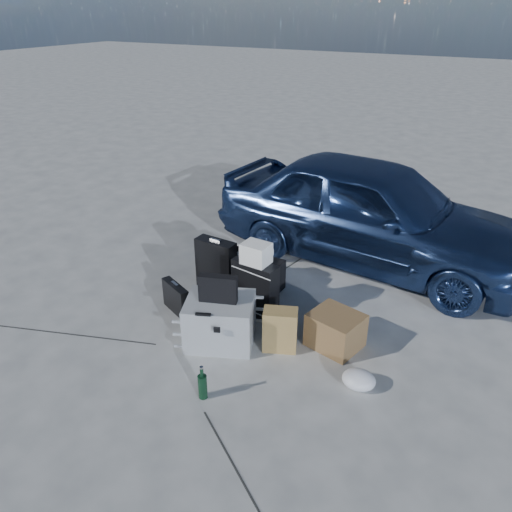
{
  "coord_description": "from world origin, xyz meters",
  "views": [
    {
      "loc": [
        2.03,
        -3.15,
        2.93
      ],
      "look_at": [
        -0.16,
        0.85,
        0.59
      ],
      "focal_mm": 35.0,
      "sensor_mm": 36.0,
      "label": 1
    }
  ],
  "objects": [
    {
      "name": "green_bottle",
      "position": [
        0.14,
        -0.6,
        0.15
      ],
      "size": [
        0.1,
        0.1,
        0.3
      ],
      "primitive_type": "cylinder",
      "rotation": [
        0.0,
        0.0,
        -0.33
      ],
      "color": "black",
      "rests_on": "ground"
    },
    {
      "name": "suitcase_right",
      "position": [
        -0.09,
        0.72,
        0.3
      ],
      "size": [
        0.51,
        0.25,
        0.59
      ],
      "primitive_type": "cube",
      "rotation": [
        0.0,
        0.0,
        -0.16
      ],
      "color": "black",
      "rests_on": "ground"
    },
    {
      "name": "pelican_case",
      "position": [
        -0.15,
        0.12,
        0.23
      ],
      "size": [
        0.77,
        0.71,
        0.46
      ],
      "primitive_type": "cube",
      "rotation": [
        0.0,
        0.0,
        0.39
      ],
      "color": "#AAADAF",
      "rests_on": "ground"
    },
    {
      "name": "laptop_bag",
      "position": [
        -0.15,
        0.11,
        0.59
      ],
      "size": [
        0.36,
        0.2,
        0.27
      ],
      "primitive_type": "cube",
      "rotation": [
        0.0,
        0.0,
        0.33
      ],
      "color": "black",
      "rests_on": "pelican_case"
    },
    {
      "name": "suitcase_left",
      "position": [
        -0.71,
        0.94,
        0.3
      ],
      "size": [
        0.47,
        0.19,
        0.6
      ],
      "primitive_type": "cube",
      "rotation": [
        0.0,
        0.0,
        -0.06
      ],
      "color": "black",
      "rests_on": "ground"
    },
    {
      "name": "duffel_bag",
      "position": [
        -0.39,
        1.19,
        0.18
      ],
      "size": [
        0.72,
        0.33,
        0.36
      ],
      "primitive_type": "cube",
      "rotation": [
        0.0,
        0.0,
        -0.04
      ],
      "color": "black",
      "rests_on": "ground"
    },
    {
      "name": "flat_box_white",
      "position": [
        -0.38,
        1.2,
        0.39
      ],
      "size": [
        0.43,
        0.36,
        0.07
      ],
      "primitive_type": "cube",
      "rotation": [
        0.0,
        0.0,
        0.19
      ],
      "color": "white",
      "rests_on": "duffel_bag"
    },
    {
      "name": "kraft_bag",
      "position": [
        0.4,
        0.29,
        0.21
      ],
      "size": [
        0.36,
        0.29,
        0.42
      ],
      "primitive_type": "cube",
      "rotation": [
        0.0,
        0.0,
        0.38
      ],
      "color": "#AD824B",
      "rests_on": "ground"
    },
    {
      "name": "briefcase",
      "position": [
        -0.83,
        0.34,
        0.16
      ],
      "size": [
        0.42,
        0.26,
        0.32
      ],
      "primitive_type": "cube",
      "rotation": [
        0.0,
        0.0,
        -0.43
      ],
      "color": "black",
      "rests_on": "ground"
    },
    {
      "name": "cardboard_box",
      "position": [
        0.84,
        0.58,
        0.17
      ],
      "size": [
        0.54,
        0.49,
        0.34
      ],
      "primitive_type": "cube",
      "rotation": [
        0.0,
        0.0,
        -0.24
      ],
      "color": "brown",
      "rests_on": "ground"
    },
    {
      "name": "white_carton",
      "position": [
        -0.08,
        0.72,
        0.7
      ],
      "size": [
        0.28,
        0.23,
        0.21
      ],
      "primitive_type": "cube",
      "rotation": [
        0.0,
        0.0,
        -0.07
      ],
      "color": "white",
      "rests_on": "suitcase_right"
    },
    {
      "name": "ground",
      "position": [
        0.0,
        0.0,
        0.0
      ],
      "size": [
        60.0,
        60.0,
        0.0
      ],
      "primitive_type": "plane",
      "color": "#BABAB5",
      "rests_on": "ground"
    },
    {
      "name": "plastic_bag",
      "position": [
        1.23,
        0.13,
        0.08
      ],
      "size": [
        0.3,
        0.26,
        0.16
      ],
      "primitive_type": "ellipsoid",
      "rotation": [
        0.0,
        0.0,
        0.06
      ],
      "color": "silver",
      "rests_on": "ground"
    },
    {
      "name": "car",
      "position": [
        0.56,
        2.47,
        0.65
      ],
      "size": [
        3.95,
        1.89,
        1.3
      ],
      "primitive_type": "imported",
      "rotation": [
        0.0,
        0.0,
        1.48
      ],
      "color": "#2E487F",
      "rests_on": "ground"
    },
    {
      "name": "flat_box_black",
      "position": [
        -0.39,
        1.2,
        0.45
      ],
      "size": [
        0.33,
        0.28,
        0.06
      ],
      "primitive_type": "cube",
      "rotation": [
        0.0,
        0.0,
        -0.29
      ],
      "color": "black",
      "rests_on": "flat_box_white"
    }
  ]
}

